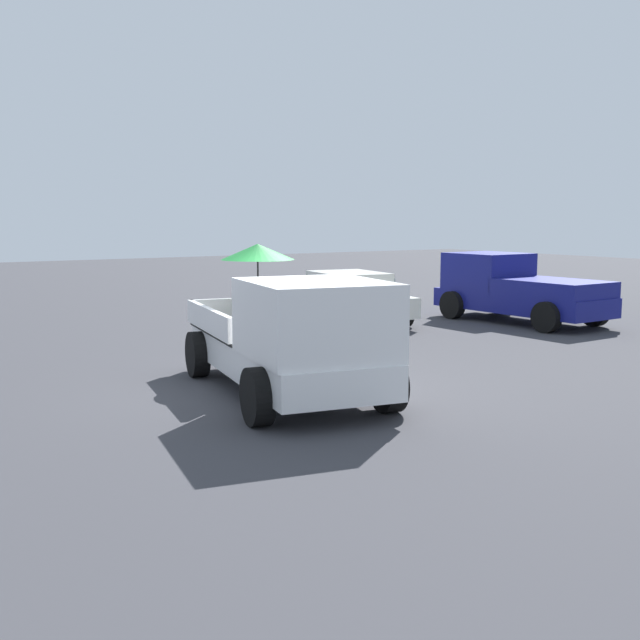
% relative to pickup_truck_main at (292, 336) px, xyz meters
% --- Properties ---
extents(ground_plane, '(80.00, 80.00, 0.00)m').
position_rel_pickup_truck_main_xyz_m(ground_plane, '(-0.39, 0.07, -0.98)').
color(ground_plane, '#38383D').
extents(pickup_truck_main, '(5.31, 3.02, 2.32)m').
position_rel_pickup_truck_main_xyz_m(pickup_truck_main, '(0.00, 0.00, 0.00)').
color(pickup_truck_main, black).
rests_on(pickup_truck_main, ground).
extents(pickup_truck_red, '(4.86, 2.29, 1.80)m').
position_rel_pickup_truck_main_xyz_m(pickup_truck_red, '(-4.34, 9.56, -0.10)').
color(pickup_truck_red, black).
rests_on(pickup_truck_red, ground).
extents(parked_sedan_near, '(4.52, 2.48, 1.33)m').
position_rel_pickup_truck_main_xyz_m(parked_sedan_near, '(-6.69, 5.79, -0.24)').
color(parked_sedan_near, black).
rests_on(parked_sedan_near, ground).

